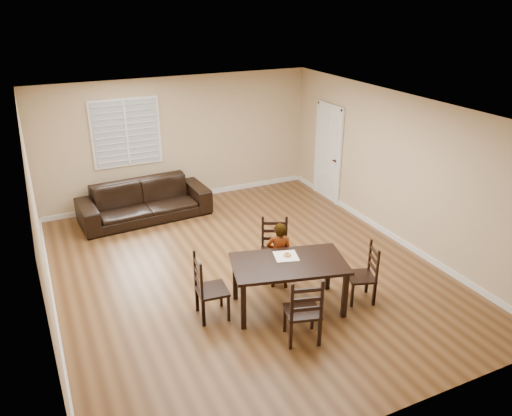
{
  "coord_description": "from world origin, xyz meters",
  "views": [
    {
      "loc": [
        -2.91,
        -6.62,
        4.26
      ],
      "look_at": [
        0.29,
        0.21,
        1.0
      ],
      "focal_mm": 35.0,
      "sensor_mm": 36.0,
      "label": 1
    }
  ],
  "objects_px": {
    "chair_right": "(368,275)",
    "donut": "(287,254)",
    "chair_left": "(204,290)",
    "sofa": "(145,201)",
    "dining_table": "(289,268)",
    "chair_far": "(305,315)",
    "chair_near": "(274,248)",
    "child": "(279,255)"
  },
  "relations": [
    {
      "from": "chair_near",
      "to": "donut",
      "type": "relative_size",
      "value": 8.62
    },
    {
      "from": "chair_near",
      "to": "sofa",
      "type": "bearing_deg",
      "value": 140.46
    },
    {
      "from": "chair_near",
      "to": "child",
      "type": "xyz_separation_m",
      "value": [
        -0.13,
        -0.42,
        0.11
      ]
    },
    {
      "from": "dining_table",
      "to": "child",
      "type": "relative_size",
      "value": 1.62
    },
    {
      "from": "sofa",
      "to": "dining_table",
      "type": "bearing_deg",
      "value": -78.18
    },
    {
      "from": "chair_left",
      "to": "chair_right",
      "type": "height_order",
      "value": "chair_left"
    },
    {
      "from": "chair_far",
      "to": "donut",
      "type": "xyz_separation_m",
      "value": [
        0.28,
        1.0,
        0.33
      ]
    },
    {
      "from": "chair_far",
      "to": "donut",
      "type": "relative_size",
      "value": 8.73
    },
    {
      "from": "chair_far",
      "to": "chair_right",
      "type": "height_order",
      "value": "chair_far"
    },
    {
      "from": "dining_table",
      "to": "child",
      "type": "xyz_separation_m",
      "value": [
        0.14,
        0.57,
        -0.12
      ]
    },
    {
      "from": "chair_left",
      "to": "child",
      "type": "distance_m",
      "value": 1.37
    },
    {
      "from": "child",
      "to": "donut",
      "type": "height_order",
      "value": "child"
    },
    {
      "from": "chair_right",
      "to": "donut",
      "type": "bearing_deg",
      "value": -93.97
    },
    {
      "from": "dining_table",
      "to": "chair_far",
      "type": "distance_m",
      "value": 0.88
    },
    {
      "from": "child",
      "to": "sofa",
      "type": "distance_m",
      "value": 3.69
    },
    {
      "from": "chair_left",
      "to": "sofa",
      "type": "distance_m",
      "value": 3.74
    },
    {
      "from": "chair_far",
      "to": "chair_right",
      "type": "distance_m",
      "value": 1.48
    },
    {
      "from": "dining_table",
      "to": "chair_far",
      "type": "bearing_deg",
      "value": -90.21
    },
    {
      "from": "sofa",
      "to": "chair_far",
      "type": "bearing_deg",
      "value": -83.15
    },
    {
      "from": "chair_far",
      "to": "sofa",
      "type": "distance_m",
      "value": 4.94
    },
    {
      "from": "chair_near",
      "to": "chair_right",
      "type": "xyz_separation_m",
      "value": [
        0.9,
        -1.29,
        -0.03
      ]
    },
    {
      "from": "chair_far",
      "to": "sofa",
      "type": "height_order",
      "value": "chair_far"
    },
    {
      "from": "chair_left",
      "to": "chair_near",
      "type": "bearing_deg",
      "value": -58.77
    },
    {
      "from": "child",
      "to": "dining_table",
      "type": "bearing_deg",
      "value": 103.98
    },
    {
      "from": "chair_near",
      "to": "donut",
      "type": "bearing_deg",
      "value": -78.71
    },
    {
      "from": "chair_near",
      "to": "donut",
      "type": "xyz_separation_m",
      "value": [
        -0.21,
        -0.81,
        0.34
      ]
    },
    {
      "from": "chair_right",
      "to": "donut",
      "type": "relative_size",
      "value": 8.03
    },
    {
      "from": "dining_table",
      "to": "chair_far",
      "type": "height_order",
      "value": "chair_far"
    },
    {
      "from": "chair_left",
      "to": "child",
      "type": "bearing_deg",
      "value": -72.4
    },
    {
      "from": "chair_left",
      "to": "chair_far",
      "type": "bearing_deg",
      "value": -132.93
    },
    {
      "from": "dining_table",
      "to": "chair_right",
      "type": "height_order",
      "value": "chair_right"
    },
    {
      "from": "sofa",
      "to": "donut",
      "type": "bearing_deg",
      "value": -76.65
    },
    {
      "from": "chair_near",
      "to": "chair_left",
      "type": "height_order",
      "value": "chair_left"
    },
    {
      "from": "chair_far",
      "to": "chair_right",
      "type": "relative_size",
      "value": 1.09
    },
    {
      "from": "chair_near",
      "to": "child",
      "type": "bearing_deg",
      "value": -81.56
    },
    {
      "from": "chair_left",
      "to": "child",
      "type": "relative_size",
      "value": 0.9
    },
    {
      "from": "chair_near",
      "to": "chair_right",
      "type": "height_order",
      "value": "chair_near"
    },
    {
      "from": "chair_far",
      "to": "child",
      "type": "distance_m",
      "value": 1.44
    },
    {
      "from": "chair_right",
      "to": "sofa",
      "type": "xyz_separation_m",
      "value": [
        -2.3,
        4.33,
        -0.04
      ]
    },
    {
      "from": "chair_left",
      "to": "sofa",
      "type": "height_order",
      "value": "chair_left"
    },
    {
      "from": "chair_right",
      "to": "chair_near",
      "type": "bearing_deg",
      "value": -125.75
    },
    {
      "from": "chair_far",
      "to": "chair_left",
      "type": "bearing_deg",
      "value": -32.87
    }
  ]
}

